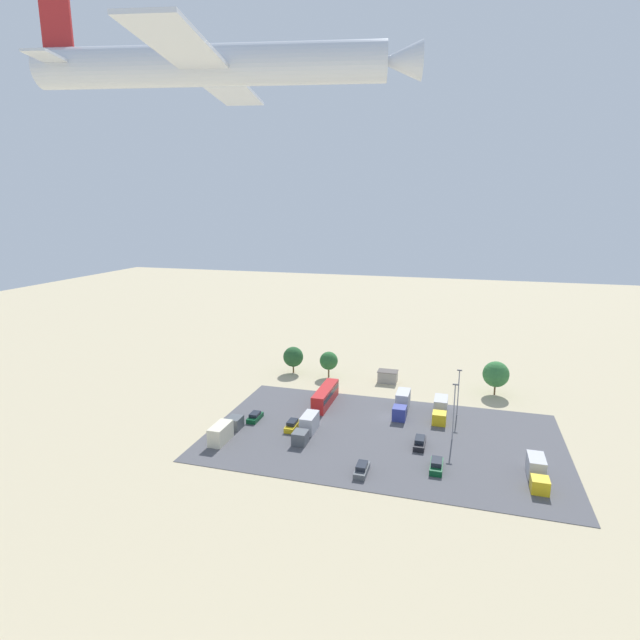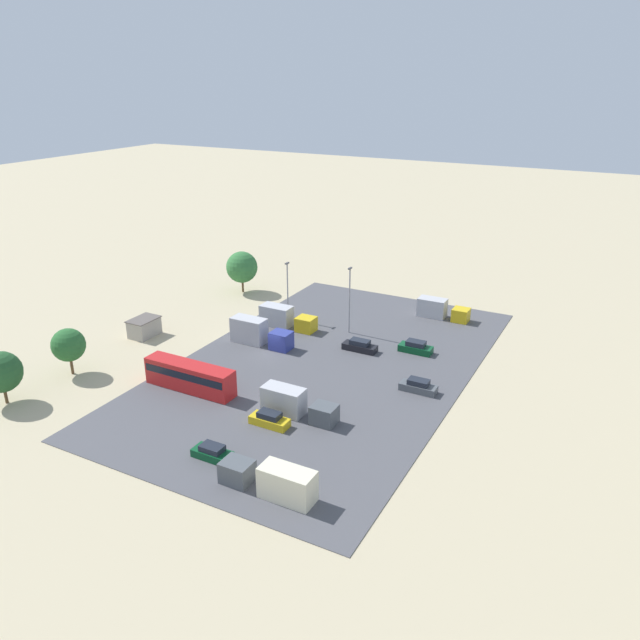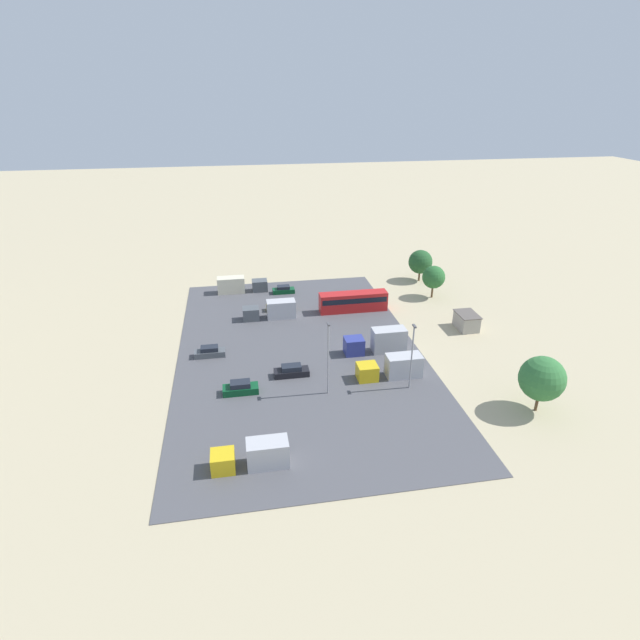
# 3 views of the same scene
# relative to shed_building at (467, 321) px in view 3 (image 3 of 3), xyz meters

# --- Properties ---
(ground_plane) EXTENTS (400.00, 400.00, 0.00)m
(ground_plane) POSITION_rel_shed_building_xyz_m (-3.35, 19.56, -1.34)
(ground_plane) COLOR tan
(parking_lot_surface) EXTENTS (59.69, 35.53, 0.08)m
(parking_lot_surface) POSITION_rel_shed_building_xyz_m (-3.35, 27.90, -1.30)
(parking_lot_surface) COLOR #4C4C51
(parking_lot_surface) RESTS_ON ground
(shed_building) EXTENTS (4.44, 3.15, 2.65)m
(shed_building) POSITION_rel_shed_building_xyz_m (0.00, 0.00, 0.00)
(shed_building) COLOR #9E998E
(shed_building) RESTS_ON ground
(bus) EXTENTS (2.55, 11.90, 3.37)m
(bus) POSITION_rel_shed_building_xyz_m (10.04, 16.57, 0.56)
(bus) COLOR red
(bus) RESTS_ON ground
(parked_car_0) EXTENTS (1.74, 4.43, 1.59)m
(parked_car_0) POSITION_rel_shed_building_xyz_m (12.56, 29.40, -0.59)
(parked_car_0) COLOR gold
(parked_car_0) RESTS_ON ground
(parked_car_1) EXTENTS (1.74, 4.45, 1.56)m
(parked_car_1) POSITION_rel_shed_building_xyz_m (-2.36, 41.01, -0.61)
(parked_car_1) COLOR #4C5156
(parked_car_1) RESTS_ON ground
(parked_car_2) EXTENTS (1.80, 4.17, 1.44)m
(parked_car_2) POSITION_rel_shed_building_xyz_m (20.49, 27.74, -0.65)
(parked_car_2) COLOR #0C4723
(parked_car_2) RESTS_ON ground
(parked_car_3) EXTENTS (1.78, 4.77, 1.58)m
(parked_car_3) POSITION_rel_shed_building_xyz_m (-9.83, 29.88, -0.60)
(parked_car_3) COLOR black
(parked_car_3) RESTS_ON ground
(parked_car_4) EXTENTS (1.87, 4.55, 1.64)m
(parked_car_4) POSITION_rel_shed_building_xyz_m (-12.93, 36.85, -0.57)
(parked_car_4) COLOR #0C4723
(parked_car_4) RESTS_ON ground
(parked_truck_0) EXTENTS (2.43, 9.17, 3.57)m
(parked_truck_0) POSITION_rel_shed_building_xyz_m (-5.21, 16.27, 0.38)
(parked_truck_0) COLOR navy
(parked_truck_0) RESTS_ON ground
(parked_truck_1) EXTENTS (2.36, 9.43, 3.04)m
(parked_truck_1) POSITION_rel_shed_building_xyz_m (22.45, 36.02, 0.14)
(parked_truck_1) COLOR #4C5156
(parked_truck_1) RESTS_ON ground
(parked_truck_2) EXTENTS (2.46, 8.82, 3.08)m
(parked_truck_2) POSITION_rel_shed_building_xyz_m (-12.42, 16.31, 0.15)
(parked_truck_2) COLOR gold
(parked_truck_2) RESTS_ON ground
(parked_truck_3) EXTENTS (2.38, 7.99, 2.91)m
(parked_truck_3) POSITION_rel_shed_building_xyz_m (-27.01, 35.73, 0.08)
(parked_truck_3) COLOR gold
(parked_truck_3) RESTS_ON ground
(parked_truck_4) EXTENTS (2.34, 8.90, 3.04)m
(parked_truck_4) POSITION_rel_shed_building_xyz_m (9.41, 30.75, 0.14)
(parked_truck_4) COLOR #4C5156
(parked_truck_4) RESTS_ON ground
(tree_near_shed) EXTENTS (5.42, 5.42, 7.22)m
(tree_near_shed) POSITION_rel_shed_building_xyz_m (-22.89, 1.46, 3.17)
(tree_near_shed) COLOR brown
(tree_near_shed) RESTS_ON ground
(tree_apron_mid) EXTENTS (4.78, 4.78, 6.38)m
(tree_apron_mid) POSITION_rel_shed_building_xyz_m (22.65, -0.25, 2.65)
(tree_apron_mid) COLOR brown
(tree_apron_mid) RESTS_ON ground
(tree_apron_far) EXTENTS (4.22, 4.22, 6.12)m
(tree_apron_far) POSITION_rel_shed_building_xyz_m (13.70, 0.50, 2.66)
(tree_apron_far) COLOR brown
(tree_apron_far) RESTS_ON ground
(light_pole_lot_centre) EXTENTS (0.90, 0.28, 9.95)m
(light_pole_lot_centre) POSITION_rel_shed_building_xyz_m (-14.92, 25.80, 4.16)
(light_pole_lot_centre) COLOR gray
(light_pole_lot_centre) RESTS_ON ground
(light_pole_lot_edge) EXTENTS (0.90, 0.28, 9.05)m
(light_pole_lot_edge) POSITION_rel_shed_building_xyz_m (-15.49, 15.06, 3.70)
(light_pole_lot_edge) COLOR gray
(light_pole_lot_edge) RESTS_ON ground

